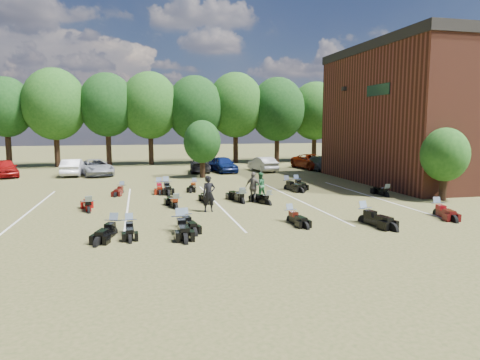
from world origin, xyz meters
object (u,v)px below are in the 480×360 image
object	(u,v)px
motorcycle_7	(89,212)
car_0	(5,168)
person_black	(209,194)
person_grey	(254,187)
car_4	(223,164)
motorcycle_14	(122,193)
person_green	(260,185)
motorcycle_3	(181,232)
motorcycle_0	(130,233)

from	to	relation	value
motorcycle_7	car_0	bearing A→B (deg)	-73.81
person_black	person_grey	bearing A→B (deg)	30.29
car_4	person_grey	bearing A→B (deg)	-103.73
car_0	motorcycle_14	distance (m)	15.56
car_4	person_black	world-z (taller)	person_black
car_0	person_green	size ratio (longest dim) A/B	2.87
person_black	motorcycle_7	xyz separation A→B (m)	(-6.11, 1.23, -0.95)
person_green	motorcycle_7	size ratio (longest dim) A/B	0.72
motorcycle_7	car_4	bearing A→B (deg)	-131.63
person_black	person_grey	size ratio (longest dim) A/B	1.06
car_4	motorcycle_3	distance (m)	23.12
person_black	motorcycle_14	distance (m)	8.78
car_0	person_grey	bearing A→B (deg)	-65.51
person_black	motorcycle_3	xyz separation A→B (m)	(-1.85, -3.91, -0.95)
car_0	person_green	xyz separation A→B (m)	(18.73, -15.51, 0.02)
person_black	motorcycle_3	distance (m)	4.43
person_black	motorcycle_7	distance (m)	6.30
person_green	motorcycle_14	world-z (taller)	person_green
motorcycle_3	person_green	bearing A→B (deg)	52.31
motorcycle_3	motorcycle_14	bearing A→B (deg)	103.58
car_0	motorcycle_14	world-z (taller)	car_0
person_green	motorcycle_7	bearing A→B (deg)	1.68
person_green	person_grey	distance (m)	1.59
motorcycle_7	motorcycle_14	world-z (taller)	motorcycle_7
person_black	person_green	bearing A→B (deg)	37.58
motorcycle_3	car_0	bearing A→B (deg)	119.25
car_4	person_black	size ratio (longest dim) A/B	2.37
motorcycle_0	motorcycle_14	bearing A→B (deg)	91.52
person_black	motorcycle_3	bearing A→B (deg)	-120.63
car_0	motorcycle_3	bearing A→B (deg)	-82.53
car_4	motorcycle_14	size ratio (longest dim) A/B	2.25
car_0	motorcycle_7	xyz separation A→B (m)	(8.84, -17.79, -0.78)
car_4	motorcycle_0	bearing A→B (deg)	-119.69
car_4	motorcycle_7	bearing A→B (deg)	-130.38
person_green	person_grey	size ratio (longest dim) A/B	0.89
motorcycle_0	person_black	bearing A→B (deg)	40.33
person_black	person_grey	distance (m)	3.68
motorcycle_3	motorcycle_14	world-z (taller)	motorcycle_3
motorcycle_3	motorcycle_7	size ratio (longest dim) A/B	1.12
car_4	person_black	distance (m)	18.86
person_grey	car_0	bearing A→B (deg)	2.44
car_0	motorcycle_3	world-z (taller)	car_0
person_black	motorcycle_7	world-z (taller)	person_black
motorcycle_7	motorcycle_14	bearing A→B (deg)	-113.39
car_0	motorcycle_3	size ratio (longest dim) A/B	1.85
person_green	person_grey	xyz separation A→B (m)	(-0.79, -1.37, 0.10)
motorcycle_3	motorcycle_14	xyz separation A→B (m)	(-2.82, 11.28, 0.00)
person_green	motorcycle_14	xyz separation A→B (m)	(-8.46, 3.85, -0.80)
person_grey	motorcycle_3	size ratio (longest dim) A/B	0.73
car_4	person_green	size ratio (longest dim) A/B	2.82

